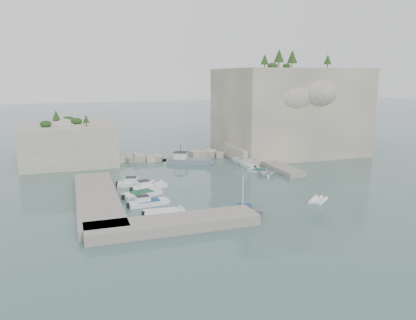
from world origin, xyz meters
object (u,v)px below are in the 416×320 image
object	(u,v)px
motorboat_e	(164,215)
motorboat_a	(137,186)
inflatable_dinghy	(318,202)
tender_east_c	(248,167)
motorboat_d	(149,205)
motorboat_c	(142,196)
tender_east_b	(259,173)
tender_east_d	(245,165)
rowboat	(243,214)
tender_east_a	(267,176)
work_boat	(189,163)
motorboat_b	(149,189)

from	to	relation	value
motorboat_e	motorboat_a	bearing A→B (deg)	98.88
inflatable_dinghy	tender_east_c	distance (m)	21.22
motorboat_e	motorboat_d	bearing A→B (deg)	108.23
motorboat_c	tender_east_b	xyz separation A→B (m)	(20.33, 6.50, 0.00)
motorboat_a	tender_east_d	distance (m)	21.85
rowboat	tender_east_a	world-z (taller)	tender_east_a
tender_east_b	tender_east_a	bearing A→B (deg)	164.54
tender_east_d	tender_east_b	bearing A→B (deg)	-155.09
tender_east_c	tender_east_d	size ratio (longest dim) A/B	1.07
inflatable_dinghy	tender_east_d	distance (m)	22.54
motorboat_d	tender_east_a	world-z (taller)	tender_east_a
motorboat_a	motorboat_c	bearing A→B (deg)	-77.57
tender_east_a	work_boat	bearing A→B (deg)	55.45
motorboat_e	tender_east_b	xyz separation A→B (m)	(19.16, 14.89, 0.00)
motorboat_c	motorboat_b	bearing A→B (deg)	44.44
rowboat	tender_east_a	distance (m)	18.64
motorboat_a	work_boat	bearing A→B (deg)	60.51
motorboat_a	inflatable_dinghy	size ratio (longest dim) A/B	1.73
inflatable_dinghy	motorboat_b	bearing A→B (deg)	104.94
motorboat_c	tender_east_c	distance (m)	23.60
tender_east_a	tender_east_b	bearing A→B (deg)	28.26
motorboat_a	motorboat_d	bearing A→B (deg)	-76.27
tender_east_b	work_boat	xyz separation A→B (m)	(-8.77, 11.02, 0.00)
motorboat_b	motorboat_d	xyz separation A→B (m)	(-1.37, -7.27, 0.00)
motorboat_d	tender_east_a	distance (m)	22.21
motorboat_e	inflatable_dinghy	xyz separation A→B (m)	(19.59, -1.25, 0.00)
rowboat	tender_east_d	size ratio (longest dim) A/B	1.08
work_boat	motorboat_d	bearing A→B (deg)	-90.46
inflatable_dinghy	tender_east_b	world-z (taller)	tender_east_b
tender_east_c	inflatable_dinghy	bearing A→B (deg)	175.04
motorboat_e	tender_east_a	distance (m)	23.29
inflatable_dinghy	work_boat	xyz separation A→B (m)	(-9.19, 27.15, 0.00)
tender_east_a	tender_east_d	bearing A→B (deg)	20.90
rowboat	tender_east_a	size ratio (longest dim) A/B	1.62
motorboat_b	motorboat_d	world-z (taller)	same
motorboat_a	rowboat	xyz separation A→B (m)	(9.74, -16.06, 0.00)
motorboat_e	tender_east_c	world-z (taller)	same
motorboat_a	rowboat	world-z (taller)	motorboat_a
motorboat_b	motorboat_c	bearing A→B (deg)	-132.20
rowboat	inflatable_dinghy	bearing A→B (deg)	-53.97
inflatable_dinghy	tender_east_a	xyz separation A→B (m)	(-0.15, 14.08, 0.00)
motorboat_a	tender_east_c	bearing A→B (deg)	30.77
tender_east_b	motorboat_a	bearing A→B (deg)	70.55
motorboat_d	tender_east_c	bearing A→B (deg)	30.30
tender_east_b	tender_east_d	distance (m)	6.41
motorboat_d	inflatable_dinghy	xyz separation A→B (m)	(20.63, -5.49, 0.00)
tender_east_d	motorboat_b	bearing A→B (deg)	144.30
rowboat	inflatable_dinghy	world-z (taller)	rowboat
tender_east_c	work_boat	bearing A→B (deg)	51.12
tender_east_b	tender_east_d	world-z (taller)	tender_east_d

